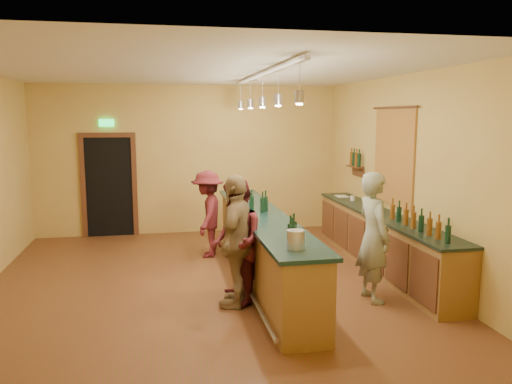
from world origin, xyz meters
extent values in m
plane|color=brown|center=(0.00, 0.00, 0.00)|extent=(7.00, 7.00, 0.00)
cube|color=silver|center=(0.00, 0.00, 3.20)|extent=(6.50, 7.00, 0.02)
cube|color=tan|center=(0.00, 3.50, 1.60)|extent=(6.50, 0.02, 3.20)
cube|color=tan|center=(0.00, -3.50, 1.60)|extent=(6.50, 0.02, 3.20)
cube|color=tan|center=(3.25, 0.00, 1.60)|extent=(0.02, 7.00, 3.20)
cube|color=black|center=(-1.70, 3.48, 1.05)|extent=(0.95, 0.06, 2.10)
cube|color=#512818|center=(-2.22, 3.46, 1.05)|extent=(0.10, 0.08, 2.10)
cube|color=#512818|center=(-1.18, 3.46, 1.05)|extent=(0.10, 0.08, 2.10)
cube|color=#512818|center=(-1.70, 3.46, 2.15)|extent=(1.15, 0.08, 0.10)
cube|color=#19E54C|center=(-1.70, 3.45, 2.40)|extent=(0.30, 0.04, 0.15)
cube|color=maroon|center=(3.23, 0.40, 1.85)|extent=(0.03, 1.40, 1.60)
cube|color=#512818|center=(3.16, 1.90, 1.55)|extent=(0.16, 0.55, 0.03)
cube|color=#512818|center=(3.23, 1.90, 1.45)|extent=(0.03, 0.55, 0.18)
cube|color=brown|center=(2.97, 0.20, 0.45)|extent=(0.55, 4.50, 0.90)
cube|color=black|center=(2.97, 0.20, 0.92)|extent=(0.60, 4.55, 0.04)
cylinder|color=silver|center=(2.97, 1.50, 0.99)|extent=(0.09, 0.09, 0.09)
cube|color=silver|center=(2.94, 2.00, 0.95)|extent=(0.22, 0.30, 0.01)
cube|color=brown|center=(0.89, 0.00, 0.50)|extent=(0.60, 5.00, 1.00)
cube|color=#112A28|center=(0.89, 0.00, 1.02)|extent=(0.70, 5.10, 0.05)
cylinder|color=silver|center=(0.53, 0.00, 0.15)|extent=(0.05, 5.00, 0.05)
cylinder|color=silver|center=(0.84, -2.10, 1.16)|extent=(0.20, 0.20, 0.22)
cylinder|color=silver|center=(0.84, 1.20, 1.16)|extent=(0.20, 0.20, 0.22)
cube|color=silver|center=(0.89, 0.00, 3.14)|extent=(0.06, 4.60, 0.05)
cylinder|color=silver|center=(0.89, -2.00, 2.95)|extent=(0.01, 0.01, 0.35)
cylinder|color=#A5A5AD|center=(0.89, -2.00, 2.75)|extent=(0.11, 0.11, 0.14)
cylinder|color=#FFEABF|center=(0.89, -2.00, 2.67)|extent=(0.08, 0.08, 0.02)
cylinder|color=silver|center=(0.89, -1.00, 2.95)|extent=(0.01, 0.01, 0.35)
cylinder|color=#A5A5AD|center=(0.89, -1.00, 2.75)|extent=(0.11, 0.11, 0.14)
cylinder|color=#FFEABF|center=(0.89, -1.00, 2.67)|extent=(0.08, 0.08, 0.02)
cylinder|color=silver|center=(0.89, 0.00, 2.95)|extent=(0.01, 0.01, 0.35)
cylinder|color=#A5A5AD|center=(0.89, 0.00, 2.75)|extent=(0.11, 0.11, 0.14)
cylinder|color=#FFEABF|center=(0.89, 0.00, 2.67)|extent=(0.08, 0.08, 0.02)
cylinder|color=silver|center=(0.89, 1.00, 2.95)|extent=(0.01, 0.01, 0.35)
cylinder|color=#A5A5AD|center=(0.89, 1.00, 2.75)|extent=(0.11, 0.11, 0.14)
cylinder|color=#FFEABF|center=(0.89, 1.00, 2.67)|extent=(0.08, 0.08, 0.02)
cylinder|color=silver|center=(0.89, 2.00, 2.95)|extent=(0.01, 0.01, 0.35)
cylinder|color=#A5A5AD|center=(0.89, 2.00, 2.75)|extent=(0.11, 0.11, 0.14)
cylinder|color=#FFEABF|center=(0.89, 2.00, 2.67)|extent=(0.08, 0.08, 0.02)
imported|color=gray|center=(2.21, -1.15, 0.90)|extent=(0.48, 0.69, 1.80)
imported|color=#59191E|center=(0.34, -0.93, 0.86)|extent=(0.70, 0.87, 1.72)
imported|color=#997A51|center=(0.34, -0.98, 0.89)|extent=(0.83, 1.13, 1.78)
imported|color=#59191E|center=(0.19, 1.50, 0.79)|extent=(0.80, 1.12, 1.57)
cylinder|color=#956843|center=(1.45, 2.20, 0.62)|extent=(0.31, 0.31, 0.04)
cylinder|color=#956843|center=(1.57, 2.20, 0.30)|extent=(0.04, 0.04, 0.60)
cylinder|color=#956843|center=(1.39, 2.30, 0.30)|extent=(0.04, 0.04, 0.60)
cylinder|color=#956843|center=(1.39, 2.10, 0.30)|extent=(0.04, 0.04, 0.60)
camera|label=1|loc=(-0.64, -7.38, 2.54)|focal=35.00mm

